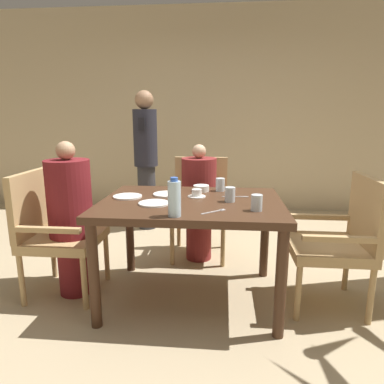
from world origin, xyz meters
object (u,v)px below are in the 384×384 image
at_px(chair_far_side, 200,202).
at_px(water_bottle, 174,198).
at_px(plate_main_left, 167,194).
at_px(chair_right_side, 340,237).
at_px(glass_tall_far, 257,203).
at_px(diner_in_left_chair, 71,218).
at_px(standing_host, 146,156).
at_px(teacup_with_saucer, 197,194).
at_px(diner_in_far_chair, 199,201).
at_px(glass_tall_mid, 230,194).
at_px(plate_dessert_center, 154,203).
at_px(bowl_small, 201,188).
at_px(glass_tall_near, 220,185).
at_px(plate_main_right, 128,196).
at_px(chair_left_side, 53,228).

xyz_separation_m(chair_far_side, water_bottle, (-0.06, -1.28, 0.35)).
bearing_deg(plate_main_left, chair_right_side, -6.96).
height_order(water_bottle, glass_tall_far, water_bottle).
height_order(diner_in_left_chair, standing_host, standing_host).
relative_size(teacup_with_saucer, glass_tall_far, 1.27).
bearing_deg(chair_far_side, diner_in_far_chair, -90.00).
relative_size(chair_far_side, standing_host, 0.58).
bearing_deg(glass_tall_mid, plate_dessert_center, -167.16).
bearing_deg(chair_right_side, bowl_small, 162.56).
height_order(diner_in_far_chair, glass_tall_near, diner_in_far_chair).
xyz_separation_m(plate_dessert_center, bowl_small, (0.29, 0.44, 0.02)).
bearing_deg(glass_tall_near, chair_far_side, 109.85).
height_order(standing_host, plate_main_right, standing_host).
height_order(plate_dessert_center, glass_tall_mid, glass_tall_mid).
height_order(diner_in_far_chair, glass_tall_far, diner_in_far_chair).
bearing_deg(chair_left_side, bowl_small, 15.96).
bearing_deg(chair_right_side, plate_dessert_center, -174.22).
relative_size(glass_tall_near, glass_tall_far, 1.00).
bearing_deg(diner_in_left_chair, diner_in_far_chair, 39.44).
relative_size(standing_host, glass_tall_far, 15.77).
height_order(standing_host, teacup_with_saucer, standing_host).
bearing_deg(diner_in_far_chair, bowl_small, -83.44).
bearing_deg(water_bottle, glass_tall_far, 18.92).
relative_size(diner_in_far_chair, teacup_with_saucer, 8.34).
xyz_separation_m(plate_main_left, glass_tall_near, (0.40, 0.18, 0.05)).
bearing_deg(diner_in_far_chair, plate_main_left, -108.75).
bearing_deg(plate_dessert_center, chair_far_side, 76.58).
bearing_deg(glass_tall_far, plate_main_right, 162.85).
bearing_deg(chair_left_side, diner_in_far_chair, 35.33).
bearing_deg(plate_main_left, chair_far_side, 74.75).
relative_size(water_bottle, glass_tall_near, 2.29).
bearing_deg(teacup_with_saucer, glass_tall_far, -39.85).
relative_size(diner_in_far_chair, plate_main_right, 5.16).
distance_m(diner_in_left_chair, plate_main_right, 0.45).
distance_m(water_bottle, glass_tall_far, 0.53).
bearing_deg(glass_tall_near, glass_tall_far, -67.33).
bearing_deg(plate_main_left, plate_main_right, -159.90).
distance_m(chair_right_side, glass_tall_near, 0.95).
bearing_deg(glass_tall_near, teacup_with_saucer, -126.82).
xyz_separation_m(diner_in_far_chair, glass_tall_mid, (0.27, -0.75, 0.24)).
distance_m(diner_in_left_chair, water_bottle, 0.96).
relative_size(standing_host, plate_dessert_center, 7.69).
distance_m(plate_main_left, plate_dessert_center, 0.28).
distance_m(diner_in_left_chair, glass_tall_near, 1.16).
xyz_separation_m(chair_left_side, plate_main_right, (0.57, 0.05, 0.24)).
bearing_deg(glass_tall_far, teacup_with_saucer, 140.15).
relative_size(bowl_small, water_bottle, 0.53).
relative_size(plate_main_right, glass_tall_near, 2.05).
distance_m(diner_in_far_chair, standing_host, 1.15).
distance_m(standing_host, glass_tall_mid, 1.88).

